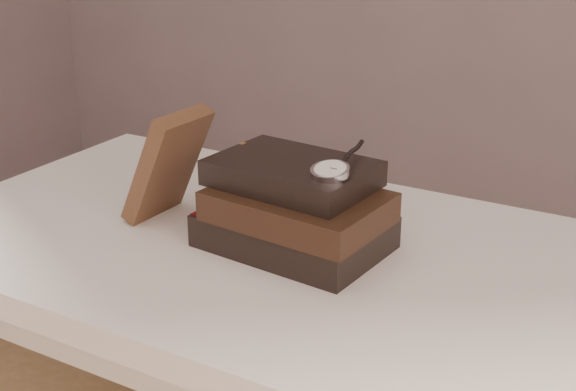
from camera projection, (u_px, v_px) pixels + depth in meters
The scene contains 5 objects.
table at pixel (256, 293), 1.15m from camera, with size 1.00×0.60×0.75m.
book_stack at pixel (295, 209), 1.06m from camera, with size 0.26×0.19×0.12m.
journal at pixel (168, 165), 1.14m from camera, with size 0.03×0.11×0.18m, color #3B2417.
pocket_watch at pixel (332, 169), 0.99m from camera, with size 0.06×0.15×0.02m.
eyeglasses at pixel (279, 171), 1.17m from camera, with size 0.11×0.13×0.05m.
Camera 1 is at (0.54, -0.50, 1.21)m, focal length 48.14 mm.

